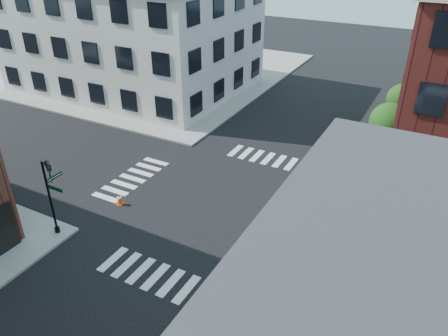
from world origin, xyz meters
name	(u,v)px	position (x,y,z in m)	size (l,w,h in m)	color
ground	(223,206)	(0.00, 0.00, 0.00)	(120.00, 120.00, 0.00)	black
sidewalk_nw	(151,70)	(-21.00, 21.00, 0.07)	(30.00, 30.00, 0.15)	gray
building_nw	(133,32)	(-19.00, 16.00, 5.50)	(22.00, 16.00, 11.00)	silver
tree_near	(390,124)	(7.56, 9.98, 3.16)	(2.69, 2.69, 4.49)	black
tree_far	(403,101)	(7.56, 15.98, 2.87)	(2.43, 2.43, 4.07)	black
signal_pole	(51,190)	(-6.72, -6.68, 2.86)	(1.29, 1.24, 4.60)	black
box_truck	(413,263)	(10.94, -2.29, 1.77)	(7.67, 2.95, 3.40)	white
traffic_cone	(120,199)	(-5.70, -2.84, 0.36)	(0.41, 0.41, 0.74)	#FF4C0B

